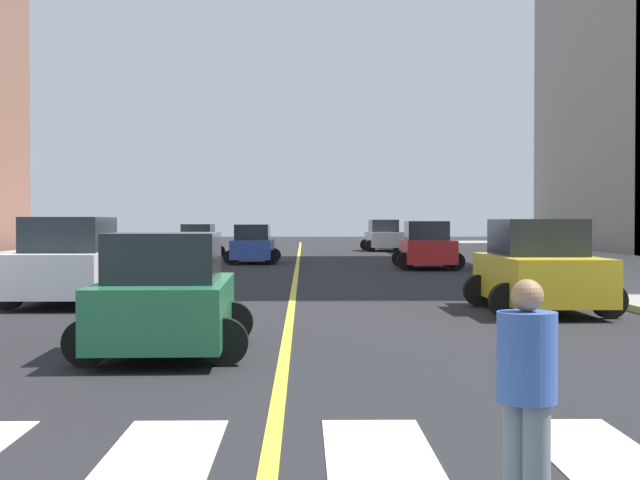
% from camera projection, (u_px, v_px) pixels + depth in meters
% --- Properties ---
extents(crosswalk_paint, '(13.50, 4.00, 0.01)m').
position_uv_depth(crosswalk_paint, '(267.00, 478.00, 7.03)').
color(crosswalk_paint, silver).
rests_on(crosswalk_paint, ground).
extents(lane_divider_paint, '(0.16, 80.00, 0.01)m').
position_uv_depth(lane_divider_paint, '(298.00, 263.00, 43.02)').
color(lane_divider_paint, yellow).
rests_on(lane_divider_paint, ground).
extents(car_yellow_nearest, '(2.78, 4.41, 1.96)m').
position_uv_depth(car_yellow_nearest, '(539.00, 269.00, 19.87)').
color(car_yellow_nearest, gold).
rests_on(car_yellow_nearest, ground).
extents(car_white_second, '(2.83, 4.51, 2.01)m').
position_uv_depth(car_white_second, '(72.00, 264.00, 21.62)').
color(car_white_second, silver).
rests_on(car_white_second, ground).
extents(car_red_third, '(2.73, 4.31, 1.91)m').
position_uv_depth(car_red_third, '(427.00, 246.00, 37.85)').
color(car_red_third, red).
rests_on(car_red_third, ground).
extents(car_blue_fourth, '(2.49, 3.95, 1.76)m').
position_uv_depth(car_blue_fourth, '(253.00, 245.00, 42.44)').
color(car_blue_fourth, '#2D479E').
rests_on(car_blue_fourth, ground).
extents(car_silver_fifth, '(2.89, 4.52, 1.99)m').
position_uv_depth(car_silver_fifth, '(384.00, 236.00, 59.80)').
color(car_silver_fifth, '#B7B7BC').
rests_on(car_silver_fifth, ground).
extents(car_green_sixth, '(2.52, 3.98, 1.76)m').
position_uv_depth(car_green_sixth, '(166.00, 297.00, 13.59)').
color(car_green_sixth, '#236B42').
rests_on(car_green_sixth, ground).
extents(car_gray_seventh, '(2.53, 3.97, 1.75)m').
position_uv_depth(car_gray_seventh, '(199.00, 242.00, 48.40)').
color(car_gray_seventh, slate).
rests_on(car_gray_seventh, ground).
extents(pedestrian_crossing, '(0.39, 0.39, 1.56)m').
position_uv_depth(pedestrian_crossing, '(527.00, 389.00, 6.00)').
color(pedestrian_crossing, slate).
rests_on(pedestrian_crossing, ground).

